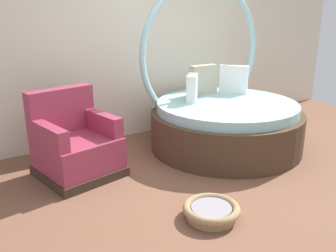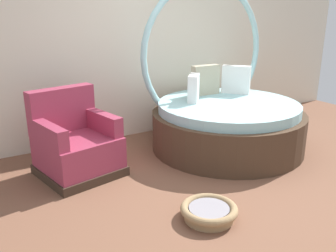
% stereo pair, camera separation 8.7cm
% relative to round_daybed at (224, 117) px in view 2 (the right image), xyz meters
% --- Properties ---
extents(ground_plane, '(8.00, 8.00, 0.02)m').
position_rel_round_daybed_xyz_m(ground_plane, '(-0.73, -0.89, -0.42)').
color(ground_plane, brown).
extents(back_wall, '(8.00, 0.12, 2.82)m').
position_rel_round_daybed_xyz_m(back_wall, '(-0.73, 1.12, 1.00)').
color(back_wall, silver).
rests_on(back_wall, ground_plane).
extents(round_daybed, '(1.98, 1.98, 2.17)m').
position_rel_round_daybed_xyz_m(round_daybed, '(0.00, 0.00, 0.00)').
color(round_daybed, '#473323').
rests_on(round_daybed, ground_plane).
extents(red_armchair, '(0.94, 0.94, 0.94)m').
position_rel_round_daybed_xyz_m(red_armchair, '(-1.96, 0.17, -0.08)').
color(red_armchair, '#38281E').
rests_on(red_armchair, ground_plane).
extents(pet_basket, '(0.51, 0.51, 0.13)m').
position_rel_round_daybed_xyz_m(pet_basket, '(-1.26, -1.36, -0.34)').
color(pet_basket, '#9E7F56').
rests_on(pet_basket, ground_plane).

